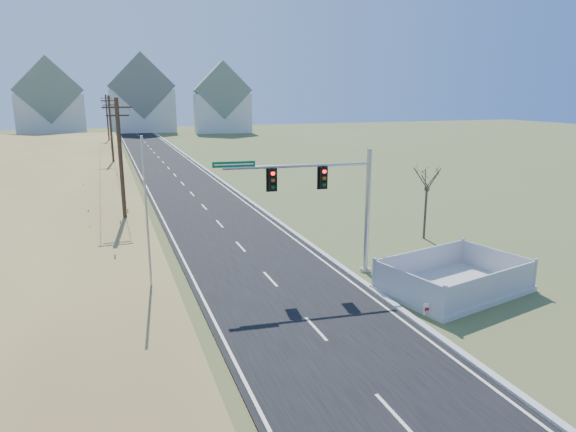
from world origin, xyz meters
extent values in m
plane|color=#4E5C2C|center=(0.00, 0.00, 0.00)|extent=(260.00, 260.00, 0.00)
cube|color=black|center=(0.00, 50.00, 0.03)|extent=(8.00, 180.00, 0.06)
cube|color=#B2AFA8|center=(4.15, 50.00, 0.09)|extent=(0.30, 180.00, 0.18)
cylinder|color=#422D1E|center=(-6.50, 15.00, 4.50)|extent=(0.26, 0.26, 9.00)
cube|color=#422D1E|center=(-6.50, 15.00, 8.40)|extent=(1.80, 0.10, 0.10)
cube|color=#422D1E|center=(-6.50, 15.00, 7.90)|extent=(1.40, 0.10, 0.10)
cylinder|color=#422D1E|center=(-6.50, 45.00, 4.50)|extent=(0.26, 0.26, 9.00)
cube|color=#422D1E|center=(-6.50, 45.00, 8.40)|extent=(1.80, 0.10, 0.10)
cube|color=#422D1E|center=(-6.50, 45.00, 7.90)|extent=(1.40, 0.10, 0.10)
cylinder|color=#422D1E|center=(-6.50, 75.00, 4.50)|extent=(0.26, 0.26, 9.00)
cube|color=#422D1E|center=(-6.50, 75.00, 8.40)|extent=(1.80, 0.10, 0.10)
cube|color=#422D1E|center=(-6.50, 75.00, 7.90)|extent=(1.40, 0.10, 0.10)
cube|color=silver|center=(-18.00, 108.00, 4.50)|extent=(14.66, 10.95, 9.00)
cube|color=slate|center=(-18.00, 108.00, 9.90)|extent=(14.93, 11.17, 14.26)
cube|color=silver|center=(2.00, 112.00, 5.00)|extent=(15.00, 10.00, 10.00)
cube|color=slate|center=(2.00, 112.00, 10.90)|extent=(15.27, 10.20, 15.27)
cube|color=silver|center=(20.00, 104.00, 4.50)|extent=(13.87, 10.31, 9.00)
cube|color=slate|center=(20.00, 104.00, 9.90)|extent=(14.12, 10.51, 13.24)
cylinder|color=#9EA0A5|center=(5.18, 3.55, 0.09)|extent=(0.56, 0.56, 0.19)
cylinder|color=#9EA0A5|center=(5.18, 3.55, 3.27)|extent=(0.24, 0.24, 6.54)
cylinder|color=#9EA0A5|center=(1.46, 3.92, 5.79)|extent=(7.45, 0.88, 0.15)
cube|color=black|center=(2.77, 3.79, 5.16)|extent=(0.37, 0.31, 1.05)
cube|color=black|center=(0.16, 4.04, 5.16)|extent=(0.37, 0.31, 1.05)
cube|color=#045329|center=(-1.70, 4.23, 5.98)|extent=(2.05, 0.24, 0.28)
cube|color=#B7B5AD|center=(7.87, -0.31, 0.13)|extent=(7.52, 5.94, 0.25)
cube|color=#A7A7AC|center=(8.35, -2.38, 0.89)|extent=(6.21, 1.53, 1.27)
cube|color=#A7A7AC|center=(7.39, 1.75, 0.89)|extent=(6.21, 1.53, 1.27)
cube|color=#A7A7AC|center=(4.77, -1.04, 0.89)|extent=(1.04, 4.14, 1.27)
cube|color=#A7A7AC|center=(10.96, 0.41, 0.89)|extent=(1.04, 4.14, 1.27)
cube|color=white|center=(5.07, -2.36, 0.30)|extent=(0.45, 0.18, 0.57)
cube|color=red|center=(5.06, -2.39, 0.30)|extent=(0.36, 0.12, 0.16)
cylinder|color=#B7B5AD|center=(-6.01, 1.81, 0.08)|extent=(0.34, 0.34, 0.15)
cylinder|color=#9EA0A5|center=(-6.01, 1.81, 3.82)|extent=(0.10, 0.10, 7.64)
cylinder|color=#4C3F33|center=(11.83, 7.96, 1.67)|extent=(0.15, 0.15, 3.33)
camera|label=1|loc=(-7.45, -19.47, 9.28)|focal=32.00mm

